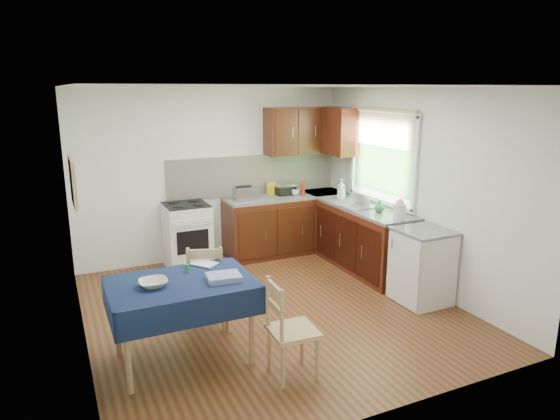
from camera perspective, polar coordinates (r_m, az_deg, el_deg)
name	(u,v)px	position (r m, az deg, el deg)	size (l,w,h in m)	color
floor	(271,309)	(5.87, -0.98, -11.23)	(4.20, 4.20, 0.00)	#522516
ceiling	(270,86)	(5.32, -1.10, 13.99)	(4.00, 4.20, 0.02)	silver
wall_back	(213,174)	(7.39, -7.66, 4.07)	(4.00, 0.02, 2.50)	white
wall_front	(388,263)	(3.71, 12.28, -5.89)	(4.00, 0.02, 2.50)	white
wall_left	(75,224)	(5.02, -22.40, -1.47)	(0.02, 4.20, 2.50)	white
wall_right	(416,188)	(6.51, 15.29, 2.39)	(0.02, 4.20, 2.50)	white
base_cabinets	(321,232)	(7.35, 4.71, -2.48)	(1.90, 2.30, 0.86)	black
worktop_back	(286,196)	(7.57, 0.73, 1.56)	(1.90, 0.60, 0.04)	slate
worktop_right	(365,208)	(6.91, 9.74, 0.19)	(0.60, 1.70, 0.04)	slate
worktop_corner	(324,193)	(7.86, 5.00, 1.97)	(0.60, 0.60, 0.04)	slate
splashback	(255,175)	(7.60, -2.93, 4.05)	(2.70, 0.02, 0.60)	#EDE3C9
upper_cabinets	(315,131)	(7.64, 4.00, 9.00)	(1.20, 0.85, 0.70)	black
stove	(187,235)	(7.16, -10.56, -2.87)	(0.60, 0.61, 0.92)	silver
window	(382,151)	(6.98, 11.61, 6.66)	(0.04, 1.48, 1.26)	#2B5924
fridge	(422,266)	(6.13, 15.95, -6.20)	(0.58, 0.60, 0.89)	silver
corkboard	(73,181)	(5.24, -22.60, 3.04)	(0.04, 0.62, 0.47)	tan
dining_table	(181,292)	(4.67, -11.20, -9.19)	(1.29, 0.87, 0.78)	#0F183C
chair_far	(206,283)	(5.35, -8.40, -8.26)	(0.52, 0.52, 0.92)	tan
chair_near	(288,327)	(4.42, 0.95, -13.18)	(0.42, 0.42, 0.90)	tan
toaster	(244,194)	(7.22, -4.19, 1.89)	(0.28, 0.17, 0.22)	#B2B2B7
sandwich_press	(285,189)	(7.59, 0.55, 2.37)	(0.28, 0.24, 0.16)	black
sauce_bottle	(303,189)	(7.50, 2.67, 2.46)	(0.05, 0.05, 0.22)	red
yellow_packet	(271,188)	(7.62, -1.03, 2.48)	(0.13, 0.09, 0.18)	yellow
dish_rack	(360,206)	(6.87, 9.16, 0.50)	(0.42, 0.32, 0.20)	gray
kettle	(399,211)	(6.29, 13.50, -0.07)	(0.16, 0.16, 0.27)	silver
cup	(295,192)	(7.55, 1.77, 2.06)	(0.13, 0.13, 0.10)	silver
soap_bottle_a	(341,189)	(7.28, 7.01, 2.36)	(0.12, 0.12, 0.30)	silver
soap_bottle_b	(342,193)	(7.37, 7.11, 1.99)	(0.08, 0.08, 0.18)	#1E60B3
soap_bottle_c	(379,206)	(6.62, 11.28, 0.40)	(0.12, 0.12, 0.16)	#268C3A
plate_bowl	(153,283)	(4.56, -14.29, -8.11)	(0.25, 0.25, 0.06)	beige
book	(199,267)	(4.94, -9.21, -6.39)	(0.17, 0.24, 0.02)	white
spice_jar	(187,268)	(4.82, -10.61, -6.58)	(0.04, 0.04, 0.08)	#248536
tea_towel	(224,277)	(4.59, -6.46, -7.65)	(0.30, 0.24, 0.05)	navy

